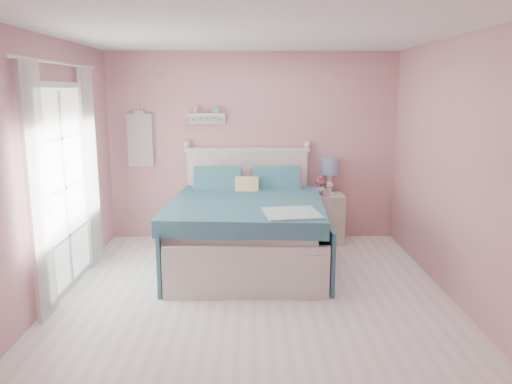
{
  "coord_description": "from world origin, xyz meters",
  "views": [
    {
      "loc": [
        -0.03,
        -4.7,
        2.07
      ],
      "look_at": [
        0.04,
        1.2,
        0.87
      ],
      "focal_mm": 35.0,
      "sensor_mm": 36.0,
      "label": 1
    }
  ],
  "objects_px": {
    "bed": "(247,229)",
    "table_lamp": "(330,169)",
    "teacup": "(325,193)",
    "nightstand": "(326,218)",
    "vase": "(320,189)"
  },
  "relations": [
    {
      "from": "table_lamp",
      "to": "vase",
      "type": "distance_m",
      "value": 0.31
    },
    {
      "from": "nightstand",
      "to": "table_lamp",
      "type": "xyz_separation_m",
      "value": [
        0.05,
        0.09,
        0.67
      ]
    },
    {
      "from": "nightstand",
      "to": "table_lamp",
      "type": "distance_m",
      "value": 0.68
    },
    {
      "from": "table_lamp",
      "to": "nightstand",
      "type": "bearing_deg",
      "value": -117.65
    },
    {
      "from": "nightstand",
      "to": "teacup",
      "type": "xyz_separation_m",
      "value": [
        -0.03,
        -0.12,
        0.37
      ]
    },
    {
      "from": "nightstand",
      "to": "teacup",
      "type": "bearing_deg",
      "value": -105.12
    },
    {
      "from": "bed",
      "to": "nightstand",
      "type": "height_order",
      "value": "bed"
    },
    {
      "from": "bed",
      "to": "table_lamp",
      "type": "xyz_separation_m",
      "value": [
        1.14,
        0.96,
        0.59
      ]
    },
    {
      "from": "bed",
      "to": "teacup",
      "type": "distance_m",
      "value": 1.33
    },
    {
      "from": "nightstand",
      "to": "vase",
      "type": "xyz_separation_m",
      "value": [
        -0.08,
        0.01,
        0.41
      ]
    },
    {
      "from": "table_lamp",
      "to": "teacup",
      "type": "bearing_deg",
      "value": -110.9
    },
    {
      "from": "nightstand",
      "to": "bed",
      "type": "bearing_deg",
      "value": -141.41
    },
    {
      "from": "bed",
      "to": "vase",
      "type": "height_order",
      "value": "bed"
    },
    {
      "from": "vase",
      "to": "teacup",
      "type": "distance_m",
      "value": 0.14
    },
    {
      "from": "nightstand",
      "to": "table_lamp",
      "type": "relative_size",
      "value": 1.38
    }
  ]
}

